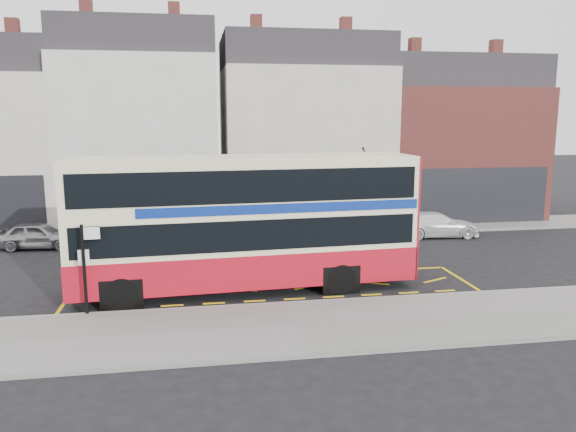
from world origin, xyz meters
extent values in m
plane|color=black|center=(0.00, 0.00, 0.00)|extent=(120.00, 120.00, 0.00)
cube|color=gray|center=(0.00, -2.30, 0.07)|extent=(40.00, 4.00, 0.15)
cube|color=gray|center=(0.00, -0.38, 0.07)|extent=(40.00, 0.15, 0.15)
cube|color=gray|center=(0.00, 11.00, 0.07)|extent=(50.00, 3.00, 0.15)
cube|color=#A04740|center=(-11.50, 14.00, 10.20)|extent=(0.60, 0.60, 1.20)
cube|color=silver|center=(-5.50, 15.00, 4.50)|extent=(8.00, 8.00, 9.00)
cube|color=#28262B|center=(-5.50, 15.00, 9.90)|extent=(8.00, 7.20, 1.80)
cube|color=#A04740|center=(-7.90, 14.00, 11.20)|extent=(0.60, 0.60, 1.20)
cube|color=#A04740|center=(-3.50, 14.00, 11.20)|extent=(0.60, 0.60, 1.20)
cube|color=black|center=(-5.50, 11.02, 1.60)|extent=(7.36, 0.06, 3.20)
cube|color=black|center=(-5.50, 11.04, 1.40)|extent=(5.60, 0.04, 2.00)
cube|color=silver|center=(3.50, 15.00, 4.25)|extent=(9.00, 8.00, 8.50)
cube|color=#28262B|center=(3.50, 15.00, 9.40)|extent=(9.00, 7.20, 1.80)
cube|color=#A04740|center=(0.80, 14.00, 10.70)|extent=(0.60, 0.60, 1.20)
cube|color=#A04740|center=(5.75, 14.00, 10.70)|extent=(0.60, 0.60, 1.20)
cube|color=#157942|center=(3.50, 11.02, 1.60)|extent=(8.28, 0.06, 3.20)
cube|color=black|center=(3.50, 11.04, 1.40)|extent=(6.30, 0.04, 2.00)
cube|color=#A04740|center=(12.50, 15.00, 3.75)|extent=(9.00, 8.00, 7.50)
cube|color=#28262B|center=(12.50, 15.00, 8.40)|extent=(9.00, 7.20, 1.80)
cube|color=#A04740|center=(9.80, 14.00, 9.70)|extent=(0.60, 0.60, 1.20)
cube|color=#A04740|center=(14.75, 14.00, 9.70)|extent=(0.60, 0.60, 1.20)
cube|color=black|center=(12.50, 11.02, 1.60)|extent=(8.28, 0.06, 3.20)
cube|color=black|center=(12.50, 11.04, 1.40)|extent=(6.30, 0.04, 2.00)
cube|color=beige|center=(-1.01, 1.63, 2.51)|extent=(11.75, 3.32, 4.28)
cube|color=#AC0D1E|center=(-1.01, 1.63, 0.95)|extent=(11.79, 3.36, 1.16)
cube|color=#AC0D1E|center=(4.77, 1.97, 2.51)|extent=(0.22, 2.68, 4.28)
cube|color=black|center=(-1.01, 1.63, 2.22)|extent=(11.29, 3.35, 1.00)
cube|color=black|center=(-1.01, 1.63, 3.80)|extent=(11.29, 3.35, 1.06)
cube|color=navy|center=(0.05, 1.69, 3.06)|extent=(9.44, 3.23, 0.32)
cube|color=black|center=(-6.78, 1.29, 1.95)|extent=(0.20, 2.43, 1.69)
cube|color=black|center=(-6.78, 1.29, 3.80)|extent=(0.20, 2.43, 1.06)
cube|color=black|center=(-6.77, 1.29, 2.96)|extent=(0.16, 1.85, 0.37)
cube|color=beige|center=(-1.01, 1.63, 4.59)|extent=(11.75, 3.22, 0.13)
cylinder|color=black|center=(-5.05, 0.19, 0.53)|extent=(1.07, 0.36, 1.06)
cylinder|color=black|center=(-5.19, 2.58, 0.53)|extent=(1.07, 0.36, 1.06)
cylinder|color=black|center=(2.12, 0.61, 0.53)|extent=(1.07, 0.36, 1.06)
cylinder|color=black|center=(1.98, 3.01, 0.53)|extent=(1.07, 0.36, 1.06)
cube|color=black|center=(-6.00, -0.40, 1.52)|extent=(0.10, 0.10, 2.73)
cube|color=white|center=(-5.73, -0.37, 2.61)|extent=(0.49, 0.09, 0.40)
cube|color=white|center=(-6.01, -0.35, 1.88)|extent=(0.32, 0.06, 0.46)
imported|color=#9B9B9F|center=(-9.83, 9.31, 0.62)|extent=(3.72, 1.72, 1.23)
imported|color=#3A3D41|center=(-0.49, 8.66, 0.67)|extent=(4.14, 1.56, 1.35)
imported|color=white|center=(9.20, 8.70, 0.61)|extent=(4.33, 1.98, 1.23)
cylinder|color=black|center=(6.19, 11.89, 1.04)|extent=(0.24, 0.24, 2.07)
camera|label=1|loc=(-2.67, -17.26, 6.06)|focal=35.00mm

